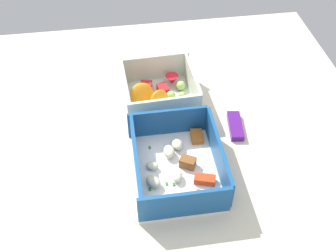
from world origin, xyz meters
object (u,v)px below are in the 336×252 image
at_px(fruit_bowl, 160,93).
at_px(paper_cup_liner, 176,66).
at_px(candy_bar, 235,126).
at_px(pasta_container, 178,165).

xyz_separation_m(fruit_bowl, paper_cup_liner, (-0.10, 0.05, -0.01)).
xyz_separation_m(fruit_bowl, candy_bar, (0.10, 0.13, -0.02)).
xyz_separation_m(pasta_container, candy_bar, (-0.09, 0.13, -0.01)).
relative_size(pasta_container, paper_cup_liner, 5.41).
height_order(candy_bar, paper_cup_liner, paper_cup_liner).
relative_size(fruit_bowl, paper_cup_liner, 4.24).
bearing_deg(pasta_container, paper_cup_liner, 171.31).
bearing_deg(fruit_bowl, pasta_container, 1.71).
height_order(pasta_container, fruit_bowl, fruit_bowl).
bearing_deg(fruit_bowl, candy_bar, 53.37).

